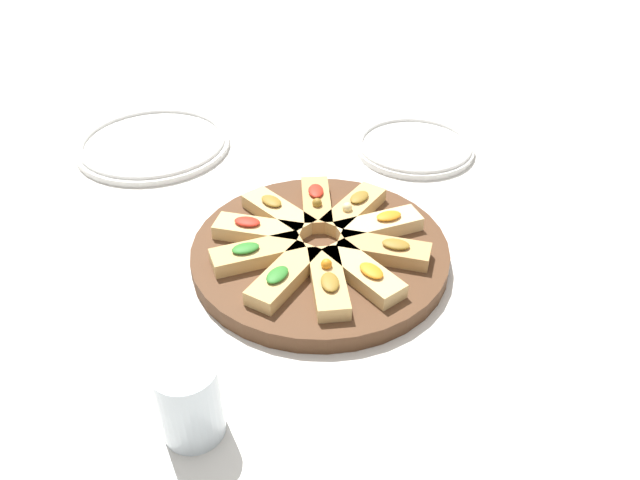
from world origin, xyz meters
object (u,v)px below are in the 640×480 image
at_px(water_glass, 190,400).
at_px(serving_board, 320,253).
at_px(plate_left, 153,144).
at_px(plate_right, 415,146).

bearing_deg(water_glass, serving_board, 73.83).
xyz_separation_m(serving_board, water_glass, (-0.08, -0.28, 0.03)).
distance_m(plate_left, plate_right, 0.44).
distance_m(serving_board, plate_right, 0.33).
distance_m(plate_left, water_glass, 0.59).
bearing_deg(water_glass, plate_right, 71.96).
height_order(plate_right, water_glass, water_glass).
bearing_deg(plate_left, serving_board, -38.32).
bearing_deg(serving_board, water_glass, -106.17).
relative_size(plate_right, water_glass, 2.30).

